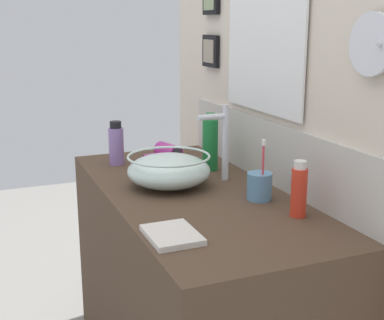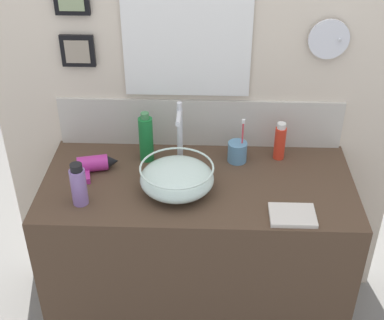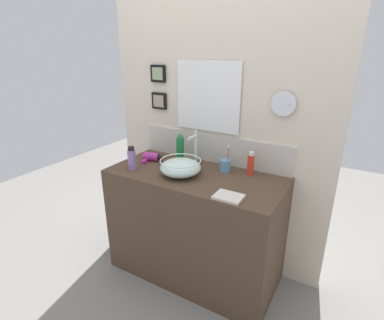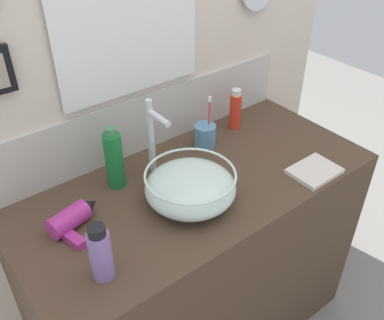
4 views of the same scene
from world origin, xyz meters
name	(u,v)px [view 1 (image 1 of 4)]	position (x,y,z in m)	size (l,w,h in m)	color
vanity_counter	(195,303)	(0.00, 0.00, 0.41)	(1.23, 0.57, 0.83)	#4C3828
back_panel	(281,69)	(0.00, 0.31, 1.22)	(1.74, 0.10, 2.44)	beige
glass_bowl_sink	(169,170)	(-0.08, -0.06, 0.89)	(0.28, 0.28, 0.11)	silver
faucet	(223,138)	(-0.08, 0.14, 0.98)	(0.02, 0.12, 0.27)	silver
hair_drier	(169,153)	(-0.41, 0.06, 0.86)	(0.17, 0.15, 0.06)	#B22D8C
toothbrush_cup	(259,186)	(0.16, 0.15, 0.87)	(0.08, 0.08, 0.20)	#598CB2
soap_dispenser	(210,144)	(-0.22, 0.15, 0.93)	(0.06, 0.06, 0.22)	#197233
spray_bottle	(299,190)	(0.33, 0.18, 0.91)	(0.05, 0.05, 0.17)	red
shampoo_bottle	(116,144)	(-0.43, -0.15, 0.91)	(0.06, 0.06, 0.17)	#8C6BB2
hand_towel	(172,235)	(0.35, -0.21, 0.84)	(0.17, 0.13, 0.02)	silver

